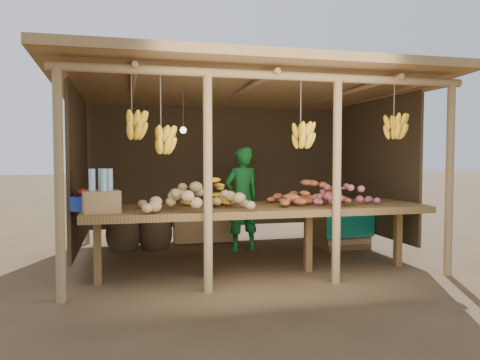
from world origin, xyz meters
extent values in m
plane|color=brown|center=(0.00, 0.00, 0.00)|extent=(60.00, 60.00, 0.00)
cylinder|color=#A07E52|center=(-2.10, -1.50, 1.10)|extent=(0.09, 0.09, 2.20)
cylinder|color=#A07E52|center=(2.10, -1.50, 1.10)|extent=(0.09, 0.09, 2.20)
cylinder|color=#A07E52|center=(-2.10, 1.50, 1.10)|extent=(0.09, 0.09, 2.20)
cylinder|color=#A07E52|center=(2.10, 1.50, 1.10)|extent=(0.09, 0.09, 2.20)
cylinder|color=#A07E52|center=(-0.70, -1.50, 1.10)|extent=(0.09, 0.09, 2.20)
cylinder|color=#A07E52|center=(0.70, -1.50, 1.10)|extent=(0.09, 0.09, 2.20)
cylinder|color=#A07E52|center=(0.00, -1.50, 2.20)|extent=(4.40, 0.09, 0.09)
cylinder|color=#A07E52|center=(0.00, 1.50, 2.20)|extent=(4.40, 0.09, 0.09)
cube|color=#A77E4E|center=(0.00, 0.00, 2.29)|extent=(4.70, 3.50, 0.28)
cube|color=#453420|center=(0.00, 1.48, 1.21)|extent=(4.20, 0.04, 1.98)
cube|color=#453420|center=(-2.08, 0.20, 1.21)|extent=(0.04, 2.40, 1.98)
cube|color=#453420|center=(2.08, 0.20, 1.21)|extent=(0.04, 2.40, 1.98)
cube|color=brown|center=(0.00, -0.95, 0.76)|extent=(3.90, 1.05, 0.08)
cube|color=brown|center=(-1.80, -0.95, 0.36)|extent=(0.08, 0.08, 0.72)
cube|color=brown|center=(-0.60, -0.95, 0.36)|extent=(0.08, 0.08, 0.72)
cube|color=brown|center=(0.60, -0.95, 0.36)|extent=(0.08, 0.08, 0.72)
cube|color=brown|center=(1.80, -0.95, 0.36)|extent=(0.08, 0.08, 0.72)
cylinder|color=navy|center=(-1.90, -0.87, 0.88)|extent=(0.43, 0.43, 0.15)
cube|color=olive|center=(-1.74, -1.18, 0.91)|extent=(0.40, 0.33, 0.22)
imported|color=#19732B|center=(0.13, 0.41, 0.75)|extent=(0.63, 0.50, 1.51)
cube|color=brown|center=(1.65, 0.34, 0.32)|extent=(0.73, 0.63, 0.64)
cube|color=#0B816C|center=(1.65, 0.34, 0.68)|extent=(0.81, 0.71, 0.06)
cube|color=olive|center=(-0.06, 1.20, 0.20)|extent=(0.45, 0.36, 0.35)
cube|color=olive|center=(-0.06, 1.20, 0.55)|extent=(0.45, 0.36, 0.35)
cube|color=olive|center=(-0.55, 1.20, 0.20)|extent=(0.45, 0.36, 0.35)
ellipsoid|color=#453420|center=(-1.54, 0.83, 0.29)|extent=(0.50, 0.50, 0.68)
ellipsoid|color=#453420|center=(-1.08, 0.83, 0.29)|extent=(0.50, 0.50, 0.68)
camera|label=1|loc=(-1.50, -6.10, 1.38)|focal=35.00mm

